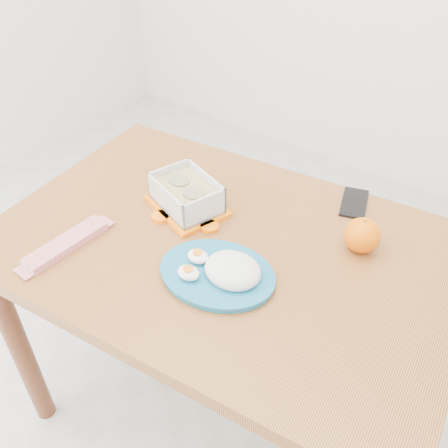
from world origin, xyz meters
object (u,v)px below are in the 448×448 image
Objects in this scene: dining_table at (224,272)px; food_container at (186,195)px; orange_fruit at (362,235)px; rice_plate at (222,271)px; smartphone at (354,203)px.

food_container is (-0.16, 0.06, 0.15)m from dining_table.
orange_fruit reaches higher than rice_plate.
smartphone is at bearing 56.80° from food_container.
orange_fruit is at bearing 41.07° from rice_plate.
orange_fruit is at bearing -79.53° from smartphone.
dining_table is at bearing -0.20° from food_container.
rice_plate is at bearing -15.48° from food_container.
smartphone is at bearing 118.83° from orange_fruit.
rice_plate is 2.38× the size of smartphone.
food_container is 0.46m from orange_fruit.
smartphone is (-0.09, 0.16, -0.04)m from orange_fruit.
smartphone is at bearing 54.06° from dining_table.
rice_plate is (0.23, -0.16, -0.02)m from food_container.
food_container reaches higher than rice_plate.
dining_table is at bearing -147.43° from orange_fruit.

